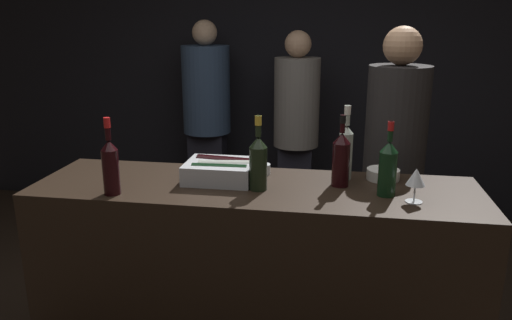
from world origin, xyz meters
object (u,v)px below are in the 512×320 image
object	(u,v)px
bowl_white	(383,174)
red_wine_bottle_black_foil	(341,158)
champagne_bottle	(258,161)
candle_votive	(263,169)
red_wine_bottle_burgundy	(388,167)
red_wine_bottle_tall	(110,165)
ice_bin_with_bottles	(221,170)
wine_glass	(416,178)
person_blond_tee	(207,114)
person_in_hoodie	(296,125)
white_wine_bottle	(346,149)
person_grey_polo	(393,163)

from	to	relation	value
bowl_white	red_wine_bottle_black_foil	world-z (taller)	red_wine_bottle_black_foil
red_wine_bottle_black_foil	champagne_bottle	bearing A→B (deg)	-162.76
candle_votive	red_wine_bottle_black_foil	xyz separation A→B (m)	(0.39, -0.12, 0.11)
red_wine_bottle_burgundy	red_wine_bottle_tall	world-z (taller)	red_wine_bottle_tall
ice_bin_with_bottles	red_wine_bottle_tall	bearing A→B (deg)	-148.39
wine_glass	person_blond_tee	world-z (taller)	person_blond_tee
ice_bin_with_bottles	red_wine_bottle_black_foil	xyz separation A→B (m)	(0.58, 0.01, 0.08)
red_wine_bottle_black_foil	person_blond_tee	bearing A→B (deg)	121.79
red_wine_bottle_black_foil	person_in_hoodie	size ratio (longest dim) A/B	0.20
red_wine_bottle_burgundy	white_wine_bottle	size ratio (longest dim) A/B	0.92
person_grey_polo	red_wine_bottle_tall	bearing A→B (deg)	-78.25
champagne_bottle	bowl_white	bearing A→B (deg)	22.91
candle_votive	white_wine_bottle	size ratio (longest dim) A/B	0.22
red_wine_bottle_tall	red_wine_bottle_black_foil	world-z (taller)	red_wine_bottle_tall
ice_bin_with_bottles	champagne_bottle	bearing A→B (deg)	-27.80
champagne_bottle	person_grey_polo	world-z (taller)	person_grey_polo
person_blond_tee	bowl_white	bearing A→B (deg)	108.00
candle_votive	bowl_white	bearing A→B (deg)	1.14
red_wine_bottle_burgundy	white_wine_bottle	bearing A→B (deg)	130.37
red_wine_bottle_black_foil	person_grey_polo	distance (m)	0.63
red_wine_bottle_black_foil	person_grey_polo	world-z (taller)	person_grey_polo
bowl_white	candle_votive	size ratio (longest dim) A/B	2.01
wine_glass	red_wine_bottle_burgundy	distance (m)	0.14
red_wine_bottle_tall	red_wine_bottle_black_foil	bearing A→B (deg)	15.58
red_wine_bottle_burgundy	person_blond_tee	xyz separation A→B (m)	(-1.35, 1.95, -0.16)
ice_bin_with_bottles	wine_glass	bearing A→B (deg)	-10.21
champagne_bottle	white_wine_bottle	world-z (taller)	white_wine_bottle
wine_glass	red_wine_bottle_black_foil	bearing A→B (deg)	151.55
white_wine_bottle	red_wine_bottle_burgundy	bearing A→B (deg)	-49.63
ice_bin_with_bottles	white_wine_bottle	world-z (taller)	white_wine_bottle
champagne_bottle	white_wine_bottle	bearing A→B (deg)	29.97
red_wine_bottle_black_foil	person_in_hoodie	xyz separation A→B (m)	(-0.35, 1.67, -0.20)
ice_bin_with_bottles	person_in_hoodie	bearing A→B (deg)	82.14
ice_bin_with_bottles	white_wine_bottle	size ratio (longest dim) A/B	0.94
bowl_white	person_grey_polo	distance (m)	0.41
person_blond_tee	person_grey_polo	xyz separation A→B (m)	(1.45, -1.32, -0.00)
red_wine_bottle_black_foil	white_wine_bottle	bearing A→B (deg)	79.04
bowl_white	person_in_hoodie	xyz separation A→B (m)	(-0.56, 1.54, -0.09)
ice_bin_with_bottles	white_wine_bottle	xyz separation A→B (m)	(0.60, 0.13, 0.10)
candle_votive	red_wine_bottle_tall	world-z (taller)	red_wine_bottle_tall
ice_bin_with_bottles	red_wine_bottle_tall	size ratio (longest dim) A/B	0.98
ice_bin_with_bottles	candle_votive	world-z (taller)	ice_bin_with_bottles
ice_bin_with_bottles	white_wine_bottle	bearing A→B (deg)	11.72
bowl_white	person_in_hoodie	world-z (taller)	person_in_hoodie
ice_bin_with_bottles	red_wine_bottle_tall	xyz separation A→B (m)	(-0.45, -0.28, 0.08)
wine_glass	white_wine_bottle	bearing A→B (deg)	136.11
person_in_hoodie	white_wine_bottle	bearing A→B (deg)	-174.73
wine_glass	ice_bin_with_bottles	bearing A→B (deg)	169.79
bowl_white	wine_glass	bearing A→B (deg)	-70.45
person_in_hoodie	person_grey_polo	bearing A→B (deg)	-158.34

